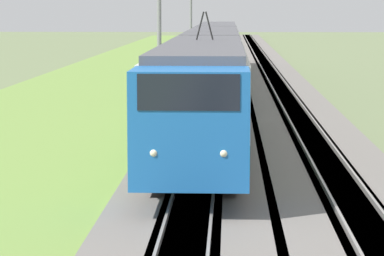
% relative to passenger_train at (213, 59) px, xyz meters
% --- Properties ---
extents(ballast_main, '(240.00, 4.40, 0.30)m').
position_rel_passenger_train_xyz_m(ballast_main, '(1.26, 0.00, -2.30)').
color(ballast_main, slate).
rests_on(ballast_main, ground).
extents(ballast_adjacent, '(240.00, 4.40, 0.30)m').
position_rel_passenger_train_xyz_m(ballast_adjacent, '(1.26, -4.16, -2.30)').
color(ballast_adjacent, slate).
rests_on(ballast_adjacent, ground).
extents(track_main, '(240.00, 1.57, 0.45)m').
position_rel_passenger_train_xyz_m(track_main, '(1.26, 0.00, -2.29)').
color(track_main, '#4C4238').
rests_on(track_main, ground).
extents(track_adjacent, '(240.00, 1.57, 0.45)m').
position_rel_passenger_train_xyz_m(track_adjacent, '(1.26, -4.16, -2.29)').
color(track_adjacent, '#4C4238').
rests_on(track_adjacent, ground).
extents(grass_verge, '(240.00, 13.70, 0.12)m').
position_rel_passenger_train_xyz_m(grass_verge, '(1.26, 6.94, -2.39)').
color(grass_verge, olive).
rests_on(grass_verge, ground).
extents(passenger_train, '(61.02, 3.02, 5.20)m').
position_rel_passenger_train_xyz_m(passenger_train, '(0.00, 0.00, 0.00)').
color(passenger_train, blue).
rests_on(passenger_train, ground).
extents(catenary_mast_mid, '(0.22, 2.56, 7.76)m').
position_rel_passenger_train_xyz_m(catenary_mast_mid, '(-6.03, 2.52, 1.57)').
color(catenary_mast_mid, slate).
rests_on(catenary_mast_mid, ground).
extents(catenary_mast_far, '(0.22, 2.56, 8.13)m').
position_rel_passenger_train_xyz_m(catenary_mast_far, '(31.32, 2.53, 1.75)').
color(catenary_mast_far, slate).
rests_on(catenary_mast_far, ground).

